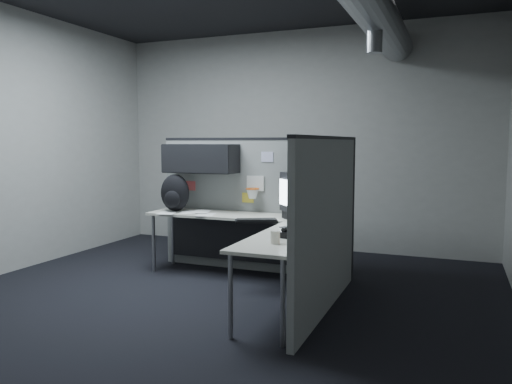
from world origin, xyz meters
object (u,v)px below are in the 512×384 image
at_px(keyboard, 256,221).
at_px(backpack, 175,193).
at_px(desk, 253,230).
at_px(phone, 293,234).
at_px(monitor, 306,195).

xyz_separation_m(keyboard, backpack, (-1.24, 0.42, 0.20)).
bearing_deg(desk, phone, -48.78).
bearing_deg(backpack, desk, -9.95).
xyz_separation_m(desk, backpack, (-1.13, 0.24, 0.34)).
bearing_deg(phone, monitor, 119.59).
distance_m(keyboard, phone, 0.89).
distance_m(monitor, backpack, 1.67).
bearing_deg(monitor, keyboard, -133.89).
height_order(keyboard, phone, phone).
relative_size(keyboard, phone, 2.10).
xyz_separation_m(monitor, backpack, (-1.67, 0.01, -0.04)).
distance_m(desk, phone, 1.11).
height_order(monitor, keyboard, monitor).
relative_size(monitor, keyboard, 1.36).
height_order(desk, backpack, backpack).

